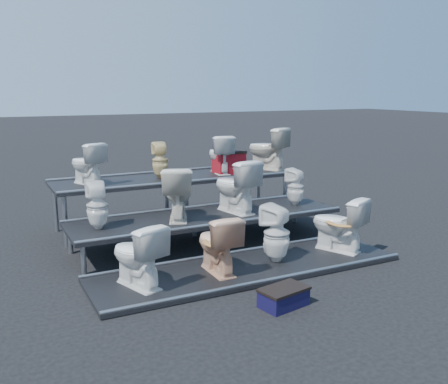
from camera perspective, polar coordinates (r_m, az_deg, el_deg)
name	(u,v)px	position (r m, az deg, el deg)	size (l,w,h in m)	color
ground	(207,244)	(7.83, -1.95, -5.94)	(80.00, 80.00, 0.00)	black
tier_front	(248,268)	(6.72, 2.75, -8.70)	(4.20, 1.20, 0.06)	black
tier_mid	(207,230)	(7.76, -1.96, -4.32)	(4.20, 1.20, 0.46)	black
tier_back	(176,201)	(8.87, -5.49, -0.99)	(4.20, 1.20, 0.86)	black
toilet_0	(137,255)	(6.02, -9.91, -7.09)	(0.44, 0.76, 0.78)	white
toilet_1	(217,243)	(6.39, -0.77, -5.90)	(0.43, 0.75, 0.76)	#DFA984
toilet_2	(277,233)	(6.80, 6.03, -4.73)	(0.36, 0.36, 0.79)	white
toilet_3	(338,224)	(7.41, 12.91, -3.57)	(0.45, 0.78, 0.80)	white
toilet_4	(97,206)	(7.11, -14.29, -1.52)	(0.30, 0.30, 0.66)	white
toilet_5	(177,193)	(7.43, -5.35, -0.09)	(0.45, 0.78, 0.80)	beige
toilet_6	(235,186)	(7.82, 1.28, 0.71)	(0.47, 0.82, 0.84)	white
toilet_7	(296,187)	(8.43, 8.19, 0.61)	(0.28, 0.28, 0.61)	white
toilet_8	(87,163)	(8.31, -15.43, 3.17)	(0.38, 0.66, 0.68)	white
toilet_9	(160,160)	(8.64, -7.30, 3.63)	(0.28, 0.29, 0.62)	#D9C080
toilet_10	(220,154)	(9.08, -0.49, 4.35)	(0.39, 0.68, 0.70)	white
toilet_11	(267,148)	(9.55, 4.94, 4.98)	(0.45, 0.78, 0.80)	beige
red_crate	(229,163)	(9.11, 0.54, 3.33)	(0.51, 0.41, 0.37)	maroon
step_stool	(284,298)	(5.70, 6.82, -11.97)	(0.52, 0.31, 0.19)	black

